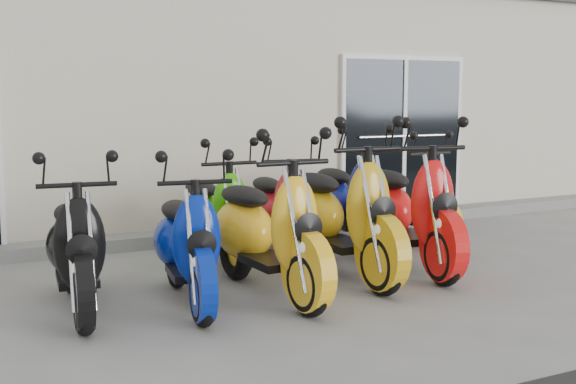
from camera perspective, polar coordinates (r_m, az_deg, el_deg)
name	(u,v)px	position (r m, az deg, el deg)	size (l,w,h in m)	color
ground	(315,273)	(7.25, 2.15, -6.45)	(80.00, 80.00, 0.00)	gray
building	(159,106)	(11.85, -10.14, 6.74)	(14.00, 6.00, 3.20)	beige
front_step	(237,232)	(9.02, -4.08, -3.17)	(14.00, 0.40, 0.15)	gray
door_right	(403,132)	(10.28, 9.07, 4.74)	(2.02, 0.08, 2.22)	black
scooter_front_black	(75,230)	(6.10, -16.49, -2.91)	(0.67, 1.85, 1.36)	black
scooter_front_blue	(186,226)	(6.11, -8.04, -2.68)	(0.67, 1.84, 1.36)	#052095
scooter_front_orange_a	(267,212)	(6.31, -1.70, -1.55)	(0.75, 2.05, 1.52)	yellow
scooter_front_orange_b	(339,197)	(6.97, 4.03, -0.37)	(0.78, 2.16, 1.59)	gold
scooter_front_red	(407,193)	(7.40, 9.40, -0.04)	(0.78, 2.13, 1.58)	red
scooter_back_green	(214,200)	(7.61, -5.84, -0.61)	(0.67, 1.84, 1.36)	#3EBC0B
scooter_back_red	(278,195)	(7.90, -0.80, -0.28)	(0.67, 1.83, 1.35)	red
scooter_back_blue	(348,187)	(8.24, 4.74, 0.41)	(0.72, 1.98, 1.46)	navy
scooter_back_yellow	(406,186)	(8.77, 9.28, 0.47)	(0.67, 1.85, 1.37)	yellow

